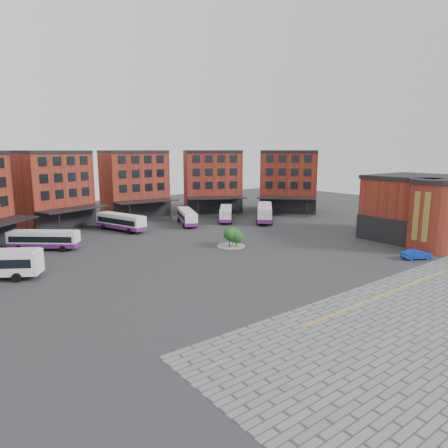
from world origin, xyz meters
TOP-DOWN VIEW (x-y plane):
  - ground at (0.00, 0.00)m, footprint 160.00×160.00m
  - yellow_line at (2.00, -14.00)m, footprint 26.00×0.15m
  - main_building at (-4.77, 38.25)m, footprint 94.14×42.48m
  - east_building at (28.70, -3.06)m, footprint 17.40×15.40m
  - tree_island at (2.13, 11.62)m, footprint 4.40×4.40m
  - bus_b at (-21.47, 27.29)m, footprint 9.40×8.36m
  - bus_c at (-6.56, 33.85)m, footprint 5.68×11.24m
  - bus_d at (6.34, 31.59)m, footprint 6.33×10.67m
  - bus_e at (15.06, 30.25)m, footprint 8.32×9.54m
  - bus_f at (21.15, 24.91)m, footprint 10.44×10.88m
  - blue_car at (17.57, -9.15)m, footprint 4.28×3.19m

SIDE VIEW (x-z plane):
  - ground at x=0.00m, z-range 0.00..0.00m
  - yellow_line at x=2.00m, z-range 0.02..0.04m
  - blue_car at x=17.57m, z-range 0.00..1.35m
  - bus_b at x=-21.47m, z-range 0.12..3.01m
  - bus_e at x=15.06m, z-range 0.12..3.03m
  - bus_d at x=6.34m, z-range 0.12..3.10m
  - tree_island at x=2.13m, z-range 0.14..3.21m
  - bus_c at x=-6.56m, z-range 0.13..3.22m
  - bus_f at x=21.15m, z-range 0.14..3.60m
  - east_building at x=28.70m, z-range -0.01..10.59m
  - main_building at x=-4.77m, z-range -0.07..14.53m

